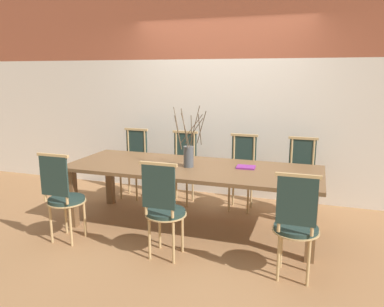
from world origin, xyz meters
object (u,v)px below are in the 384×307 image
(chair_near_center, at_px, (296,223))
(chair_far_center, at_px, (242,170))
(book_stack, at_px, (246,167))
(vase_centerpiece, at_px, (189,154))
(dining_table, at_px, (192,173))

(chair_near_center, bearing_deg, chair_far_center, 116.05)
(book_stack, bearing_deg, vase_centerpiece, -166.26)
(chair_far_center, height_order, vase_centerpiece, vase_centerpiece)
(dining_table, xyz_separation_m, chair_near_center, (1.19, -0.79, -0.13))
(dining_table, bearing_deg, chair_far_center, 62.16)
(chair_near_center, distance_m, chair_far_center, 1.77)
(chair_near_center, distance_m, vase_centerpiece, 1.49)
(chair_far_center, distance_m, book_stack, 0.72)
(chair_near_center, height_order, vase_centerpiece, vase_centerpiece)
(dining_table, bearing_deg, chair_near_center, -33.59)
(chair_near_center, relative_size, vase_centerpiece, 1.43)
(dining_table, height_order, chair_near_center, chair_near_center)
(chair_far_center, height_order, book_stack, chair_far_center)
(dining_table, height_order, vase_centerpiece, vase_centerpiece)
(dining_table, distance_m, chair_far_center, 0.91)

